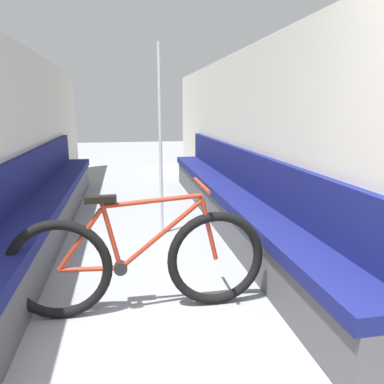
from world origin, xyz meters
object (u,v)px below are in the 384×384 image
Objects in this scene: bench_seat_row_left at (46,209)px; bicycle at (140,262)px; grab_pole_near at (160,145)px; bench_seat_row_right at (230,201)px.

bicycle is at bearing -61.57° from bench_seat_row_left.
grab_pole_near is (1.26, -0.12, 0.68)m from bench_seat_row_left.
bicycle is (0.95, -1.75, 0.05)m from bench_seat_row_left.
bench_seat_row_right is at bearing 8.42° from grab_pole_near.
bench_seat_row_left is 1.44m from grab_pole_near.
grab_pole_near is (-0.83, -0.12, 0.68)m from bench_seat_row_right.
bicycle is at bearing -123.10° from bench_seat_row_right.
bench_seat_row_left and bench_seat_row_right have the same top height.
bench_seat_row_left is 2.76× the size of grab_pole_near.
grab_pole_near is at bearing -5.57° from bench_seat_row_left.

